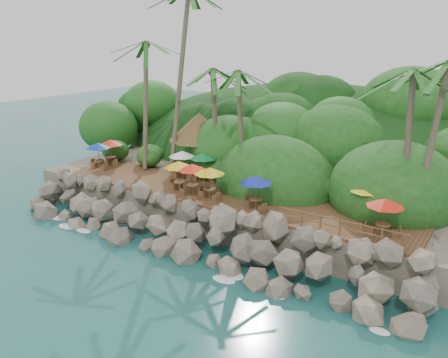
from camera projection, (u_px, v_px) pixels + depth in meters
The scene contains 12 objects.
ground at pixel (168, 259), 27.16m from camera, with size 140.00×140.00×0.00m, color #19514F.
land_base at pixel (288, 176), 39.61m from camera, with size 32.00×25.20×2.10m, color gray.
jungle_hill at pixel (320, 168), 45.90m from camera, with size 44.80×28.00×15.40m, color #143811.
seawall at pixel (188, 230), 28.41m from camera, with size 29.00×4.00×2.30m, color gray, non-canonical shape.
terrace at pixel (224, 196), 31.29m from camera, with size 26.00×5.00×0.20m, color brown.
jungle_foliage at pixel (282, 191), 39.12m from camera, with size 44.00×16.00×12.00m, color #143811, non-canonical shape.
foam_line at pixel (171, 257), 27.39m from camera, with size 25.20×0.80×0.06m.
palms at pixel (257, 49), 30.20m from camera, with size 27.01×7.16×14.96m.
palapa at pixel (199, 127), 36.07m from camera, with size 4.80×4.80×4.60m.
dining_clusters at pixel (225, 169), 30.79m from camera, with size 24.65×4.96×2.17m.
railing at pixel (340, 226), 24.52m from camera, with size 7.20×0.10×1.00m.
waiter at pixel (365, 208), 26.64m from camera, with size 0.58×0.38×1.58m, color silver.
Camera 1 is at (16.20, -18.67, 12.64)m, focal length 36.98 mm.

